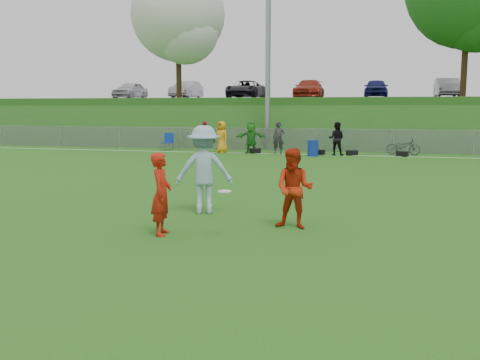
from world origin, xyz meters
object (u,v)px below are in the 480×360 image
(player_red_center, at_px, (294,189))
(frisbee, at_px, (225,191))
(player_blue, at_px, (204,170))
(recycling_bin, at_px, (313,148))
(player_red_left, at_px, (161,194))
(bicycle, at_px, (403,146))

(player_red_center, xyz_separation_m, frisbee, (-1.12, -1.21, 0.09))
(player_red_center, distance_m, player_blue, 2.51)
(frisbee, xyz_separation_m, recycling_bin, (-0.36, 17.47, -0.50))
(player_red_left, xyz_separation_m, player_blue, (0.13, 2.24, 0.22))
(recycling_bin, bearing_deg, bicycle, 22.06)
(player_red_center, bearing_deg, player_blue, 160.89)
(player_red_center, distance_m, bicycle, 18.31)
(frisbee, bearing_deg, player_red_center, 47.01)
(player_blue, bearing_deg, bicycle, -124.09)
(player_red_left, distance_m, player_red_center, 2.67)
(player_red_left, relative_size, recycling_bin, 1.98)
(player_red_left, bearing_deg, frisbee, -100.69)
(frisbee, bearing_deg, bicycle, 78.04)
(player_blue, height_order, frisbee, player_blue)
(player_blue, distance_m, bicycle, 17.80)
(player_red_center, xyz_separation_m, bicycle, (2.96, 18.07, -0.37))
(player_blue, relative_size, recycling_bin, 2.52)
(player_red_center, bearing_deg, bicycle, 86.80)
(player_red_left, bearing_deg, player_blue, -12.87)
(player_red_center, bearing_deg, frisbee, -126.89)
(player_red_center, relative_size, bicycle, 0.96)
(player_red_center, distance_m, recycling_bin, 16.34)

